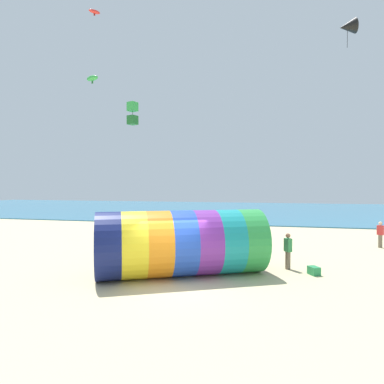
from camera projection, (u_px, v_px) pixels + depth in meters
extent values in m
plane|color=#CCBA8C|center=(170.00, 287.00, 13.22)|extent=(120.00, 120.00, 0.00)
cube|color=teal|center=(248.00, 210.00, 52.31)|extent=(120.00, 40.00, 0.10)
cylinder|color=navy|center=(108.00, 246.00, 14.12)|extent=(2.18, 2.98, 2.83)
cylinder|color=yellow|center=(133.00, 245.00, 14.35)|extent=(2.18, 2.98, 2.83)
cylinder|color=orange|center=(158.00, 244.00, 14.58)|extent=(2.18, 2.98, 2.83)
cylinder|color=blue|center=(181.00, 243.00, 14.81)|extent=(2.18, 2.98, 2.83)
cylinder|color=purple|center=(204.00, 242.00, 15.05)|extent=(2.18, 2.98, 2.83)
cylinder|color=teal|center=(226.00, 241.00, 15.28)|extent=(2.18, 2.98, 2.83)
cylinder|color=green|center=(248.00, 240.00, 15.51)|extent=(2.18, 2.98, 2.83)
cylinder|color=black|center=(258.00, 240.00, 15.63)|extent=(1.22, 2.35, 2.60)
cylinder|color=#726651|center=(288.00, 260.00, 15.93)|extent=(0.24, 0.24, 0.82)
cube|color=#338C4C|center=(288.00, 245.00, 15.92)|extent=(0.38, 0.42, 0.62)
sphere|color=#9E7051|center=(288.00, 236.00, 15.91)|extent=(0.22, 0.22, 0.22)
cone|color=black|center=(347.00, 27.00, 26.63)|extent=(1.55, 1.43, 1.36)
cylinder|color=black|center=(347.00, 39.00, 26.65)|extent=(0.03, 0.03, 1.31)
ellipsoid|color=red|center=(94.00, 12.00, 20.88)|extent=(0.67, 0.73, 0.26)
cube|color=maroon|center=(94.00, 14.00, 20.88)|extent=(0.08, 0.09, 0.18)
ellipsoid|color=green|center=(92.00, 78.00, 25.55)|extent=(1.29, 0.93, 0.51)
cube|color=#1E642A|center=(92.00, 82.00, 25.56)|extent=(0.16, 0.08, 0.30)
cube|color=green|center=(133.00, 107.00, 24.39)|extent=(0.76, 0.76, 0.64)
cube|color=#1E642A|center=(133.00, 120.00, 24.41)|extent=(0.76, 0.76, 0.64)
cylinder|color=black|center=(133.00, 113.00, 24.40)|extent=(0.02, 0.02, 1.70)
cylinder|color=#726651|center=(236.00, 236.00, 23.50)|extent=(0.24, 0.24, 0.82)
cube|color=#2D4CA5|center=(236.00, 226.00, 23.49)|extent=(0.30, 0.40, 0.61)
sphere|color=beige|center=(236.00, 219.00, 23.48)|extent=(0.22, 0.22, 0.22)
cylinder|color=#383D56|center=(109.00, 243.00, 20.46)|extent=(0.24, 0.24, 0.86)
cube|color=white|center=(108.00, 231.00, 20.44)|extent=(0.34, 0.42, 0.64)
sphere|color=tan|center=(108.00, 223.00, 20.43)|extent=(0.23, 0.23, 0.23)
cylinder|color=#726651|center=(380.00, 241.00, 21.36)|extent=(0.24, 0.24, 0.80)
cube|color=red|center=(380.00, 230.00, 21.34)|extent=(0.42, 0.39, 0.60)
sphere|color=beige|center=(380.00, 223.00, 21.33)|extent=(0.22, 0.22, 0.22)
cube|color=#268C4C|center=(314.00, 271.00, 14.94)|extent=(0.56, 0.63, 0.36)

